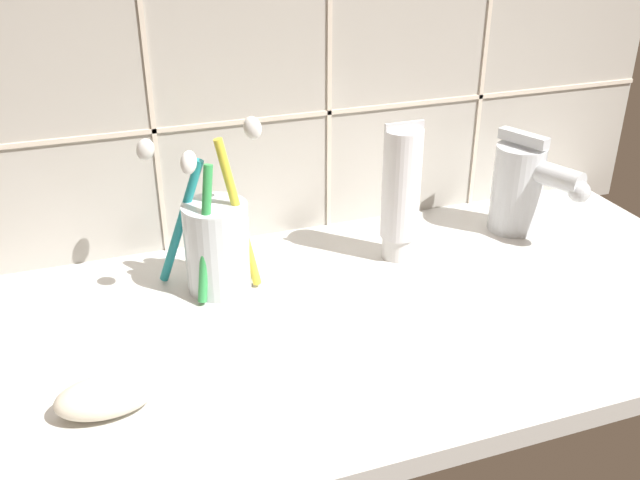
# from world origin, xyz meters

# --- Properties ---
(sink_counter) EXTENTS (0.78, 0.39, 0.02)m
(sink_counter) POSITION_xyz_m (0.00, 0.00, 0.01)
(sink_counter) COLOR silver
(sink_counter) RESTS_ON ground
(tile_wall_backsplash) EXTENTS (0.88, 0.02, 0.42)m
(tile_wall_backsplash) POSITION_xyz_m (0.00, 0.20, 0.21)
(tile_wall_backsplash) COLOR #B7B2A8
(tile_wall_backsplash) RESTS_ON ground
(toothbrush_cup) EXTENTS (0.12, 0.08, 0.18)m
(toothbrush_cup) POSITION_xyz_m (-0.14, 0.09, 0.07)
(toothbrush_cup) COLOR silver
(toothbrush_cup) RESTS_ON sink_counter
(toothpaste_tube) EXTENTS (0.04, 0.04, 0.15)m
(toothpaste_tube) POSITION_xyz_m (0.06, 0.09, 0.10)
(toothpaste_tube) COLOR white
(toothpaste_tube) RESTS_ON sink_counter
(sink_faucet) EXTENTS (0.07, 0.11, 0.12)m
(sink_faucet) POSITION_xyz_m (0.23, 0.10, 0.08)
(sink_faucet) COLOR silver
(sink_faucet) RESTS_ON sink_counter
(soap_bar) EXTENTS (0.08, 0.04, 0.03)m
(soap_bar) POSITION_xyz_m (-0.26, -0.07, 0.03)
(soap_bar) COLOR silver
(soap_bar) RESTS_ON sink_counter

